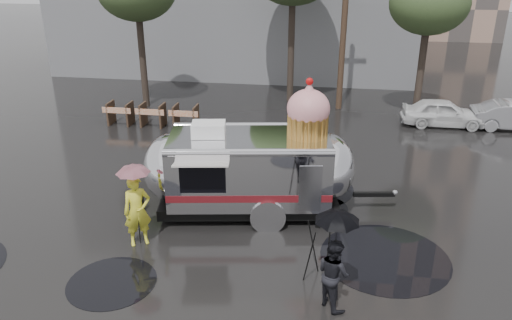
% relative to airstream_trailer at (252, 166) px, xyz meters
% --- Properties ---
extents(ground, '(120.00, 120.00, 0.00)m').
position_rel_airstream_trailer_xyz_m(ground, '(-0.03, -3.01, -1.43)').
color(ground, black).
rests_on(ground, ground).
extents(puddles, '(13.81, 9.88, 0.01)m').
position_rel_airstream_trailer_xyz_m(puddles, '(-0.22, -1.83, -1.43)').
color(puddles, black).
rests_on(puddles, ground).
extents(utility_pole, '(1.60, 0.28, 9.00)m').
position_rel_airstream_trailer_xyz_m(utility_pole, '(2.47, 10.99, 3.19)').
color(utility_pole, '#473323').
rests_on(utility_pole, ground).
extents(tree_right, '(3.36, 3.36, 6.42)m').
position_rel_airstream_trailer_xyz_m(tree_right, '(5.97, 9.99, 3.62)').
color(tree_right, '#382D26').
rests_on(tree_right, ground).
extents(barricade_row, '(4.30, 0.80, 1.00)m').
position_rel_airstream_trailer_xyz_m(barricade_row, '(-5.58, 6.96, -0.91)').
color(barricade_row, '#473323').
rests_on(barricade_row, ground).
extents(airstream_trailer, '(7.51, 3.64, 4.09)m').
position_rel_airstream_trailer_xyz_m(airstream_trailer, '(0.00, 0.00, 0.00)').
color(airstream_trailer, silver).
rests_on(airstream_trailer, ground).
extents(person_left, '(0.83, 0.76, 1.92)m').
position_rel_airstream_trailer_xyz_m(person_left, '(-2.63, -2.25, -0.47)').
color(person_left, yellow).
rests_on(person_left, ground).
extents(umbrella_pink, '(1.05, 1.05, 2.27)m').
position_rel_airstream_trailer_xyz_m(umbrella_pink, '(-2.63, -2.25, 0.47)').
color(umbrella_pink, '#CC8292').
rests_on(umbrella_pink, ground).
extents(person_right, '(0.83, 0.88, 1.62)m').
position_rel_airstream_trailer_xyz_m(person_right, '(2.40, -3.97, -0.62)').
color(person_right, black).
rests_on(person_right, ground).
extents(umbrella_black, '(1.14, 1.14, 2.33)m').
position_rel_airstream_trailer_xyz_m(umbrella_black, '(2.40, -3.97, 0.51)').
color(umbrella_black, black).
rests_on(umbrella_black, ground).
extents(tripod, '(0.58, 0.62, 1.51)m').
position_rel_airstream_trailer_xyz_m(tripod, '(2.01, -3.08, -0.54)').
color(tripod, black).
rests_on(tripod, ground).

